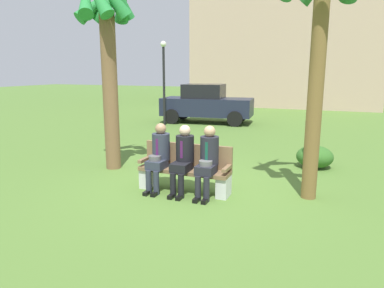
# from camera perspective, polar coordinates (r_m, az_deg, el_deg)

# --- Properties ---
(ground_plane) EXTENTS (80.00, 80.00, 0.00)m
(ground_plane) POSITION_cam_1_polar(r_m,az_deg,el_deg) (7.08, -0.19, -6.98)
(ground_plane) COLOR #50742F
(park_bench) EXTENTS (1.77, 0.44, 0.90)m
(park_bench) POSITION_cam_1_polar(r_m,az_deg,el_deg) (6.79, -1.08, -4.14)
(park_bench) COLOR brown
(park_bench) RESTS_ON ground
(seated_man_left) EXTENTS (0.34, 0.72, 1.29)m
(seated_man_left) POSITION_cam_1_polar(r_m,az_deg,el_deg) (6.80, -5.36, -1.53)
(seated_man_left) COLOR #2D3342
(seated_man_left) RESTS_ON ground
(seated_man_middle) EXTENTS (0.34, 0.72, 1.28)m
(seated_man_middle) POSITION_cam_1_polar(r_m,az_deg,el_deg) (6.59, -1.44, -1.90)
(seated_man_middle) COLOR black
(seated_man_middle) RESTS_ON ground
(seated_man_right) EXTENTS (0.34, 0.72, 1.30)m
(seated_man_right) POSITION_cam_1_polar(r_m,az_deg,el_deg) (6.42, 2.55, -2.25)
(seated_man_right) COLOR #23232D
(seated_man_right) RESTS_ON ground
(palm_tree_tall) EXTENTS (1.55, 1.58, 4.49)m
(palm_tree_tall) POSITION_cam_1_polar(r_m,az_deg,el_deg) (8.40, -13.48, 17.60)
(palm_tree_tall) COLOR brown
(palm_tree_tall) RESTS_ON ground
(palm_tree_short) EXTENTS (1.57, 1.60, 4.61)m
(palm_tree_short) POSITION_cam_1_polar(r_m,az_deg,el_deg) (6.59, 20.17, 20.64)
(palm_tree_short) COLOR brown
(palm_tree_short) RESTS_ON ground
(shrub_near_bench) EXTENTS (0.85, 0.78, 0.53)m
(shrub_near_bench) POSITION_cam_1_polar(r_m,az_deg,el_deg) (8.90, 19.13, -1.95)
(shrub_near_bench) COLOR #326423
(shrub_near_bench) RESTS_ON ground
(parked_car_near) EXTENTS (4.03, 2.02, 1.68)m
(parked_car_near) POSITION_cam_1_polar(r_m,az_deg,el_deg) (15.60, 2.32, 6.50)
(parked_car_near) COLOR #1E2338
(parked_car_near) RESTS_ON ground
(street_lamp) EXTENTS (0.24, 0.24, 3.43)m
(street_lamp) POSITION_cam_1_polar(r_m,az_deg,el_deg) (14.83, -4.55, 11.13)
(street_lamp) COLOR black
(street_lamp) RESTS_ON ground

